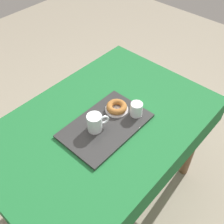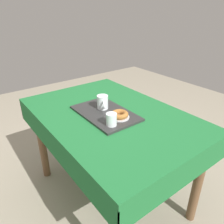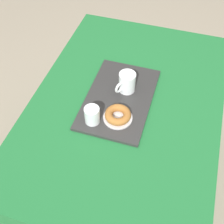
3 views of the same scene
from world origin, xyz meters
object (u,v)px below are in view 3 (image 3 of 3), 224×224
sugar_donut_left (118,115)px  dining_table (126,116)px  serving_tray (119,98)px  donut_plate_left (118,118)px  tea_mug_left (127,83)px  water_glass_near (92,116)px

sugar_donut_left → dining_table: bearing=-4.1°
dining_table → serving_tray: 0.12m
dining_table → sugar_donut_left: bearing=175.9°
donut_plate_left → dining_table: bearing=-4.1°
serving_tray → sugar_donut_left: (-0.12, -0.03, 0.03)m
sugar_donut_left → tea_mug_left: bearing=3.1°
tea_mug_left → sugar_donut_left: (-0.18, -0.01, -0.02)m
water_glass_near → dining_table: bearing=-34.3°
donut_plate_left → serving_tray: bearing=13.6°
serving_tray → donut_plate_left: donut_plate_left is taller
dining_table → tea_mug_left: 0.18m
serving_tray → tea_mug_left: (0.06, -0.02, 0.05)m
dining_table → donut_plate_left: bearing=175.9°
water_glass_near → donut_plate_left: 0.12m
tea_mug_left → donut_plate_left: tea_mug_left is taller
water_glass_near → sugar_donut_left: water_glass_near is taller
dining_table → tea_mug_left: (0.07, 0.02, 0.17)m
donut_plate_left → sugar_donut_left: (0.00, 0.00, 0.02)m
tea_mug_left → donut_plate_left: (-0.18, -0.01, -0.04)m
serving_tray → water_glass_near: (-0.17, 0.07, 0.04)m
donut_plate_left → sugar_donut_left: 0.02m
dining_table → donut_plate_left: size_ratio=9.94×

